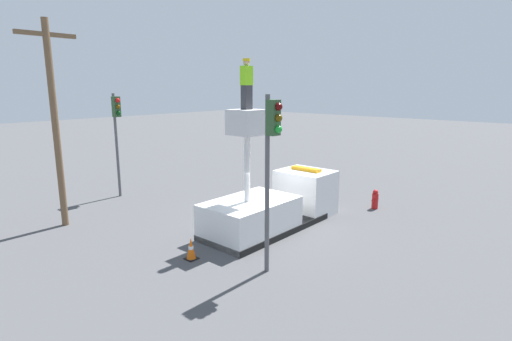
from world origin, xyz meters
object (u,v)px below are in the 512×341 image
object	(u,v)px
traffic_light_across	(117,125)
worker	(247,84)
utility_pole	(55,118)
bucket_truck	(273,205)
traffic_cone_rear	(191,249)
fire_hydrant	(375,199)
traffic_light_pole	(271,150)

from	to	relation	value
traffic_light_across	worker	bearing A→B (deg)	-89.29
traffic_light_across	utility_pole	distance (m)	4.47
worker	traffic_light_across	xyz separation A→B (m)	(-0.11, 8.72, -1.94)
bucket_truck	traffic_cone_rear	size ratio (longest dim) A/B	8.79
fire_hydrant	utility_pole	size ratio (longest dim) A/B	0.11
traffic_cone_rear	utility_pole	xyz separation A→B (m)	(-1.26, 6.49, 4.02)
fire_hydrant	traffic_cone_rear	distance (m)	9.47
utility_pole	traffic_cone_rear	bearing A→B (deg)	-79.02
traffic_cone_rear	fire_hydrant	bearing A→B (deg)	-12.79
bucket_truck	traffic_light_pole	bearing A→B (deg)	-142.49
bucket_truck	traffic_cone_rear	xyz separation A→B (m)	(-4.26, 0.04, -0.55)
traffic_light_across	utility_pole	world-z (taller)	utility_pole
bucket_truck	fire_hydrant	world-z (taller)	bucket_truck
fire_hydrant	traffic_cone_rear	bearing A→B (deg)	167.21
traffic_light_across	fire_hydrant	xyz separation A→B (m)	(6.65, -10.77, -3.27)
traffic_light_pole	utility_pole	bearing A→B (deg)	103.89
worker	traffic_cone_rear	size ratio (longest dim) A/B	2.39
fire_hydrant	traffic_cone_rear	xyz separation A→B (m)	(-9.24, 2.10, -0.09)
traffic_light_pole	utility_pole	world-z (taller)	utility_pole
worker	bucket_truck	bearing A→B (deg)	0.00
worker	traffic_light_across	distance (m)	8.93
traffic_cone_rear	bucket_truck	bearing A→B (deg)	-0.52
bucket_truck	utility_pole	world-z (taller)	utility_pole
worker	traffic_light_across	bearing A→B (deg)	90.71
worker	fire_hydrant	xyz separation A→B (m)	(6.54, -2.06, -5.21)
worker	traffic_cone_rear	bearing A→B (deg)	179.18
bucket_truck	fire_hydrant	distance (m)	5.40
utility_pole	traffic_light_across	bearing A→B (deg)	29.69
traffic_cone_rear	utility_pole	bearing A→B (deg)	100.98
bucket_truck	worker	distance (m)	5.01
bucket_truck	traffic_light_across	world-z (taller)	traffic_light_across
bucket_truck	utility_pole	bearing A→B (deg)	130.22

